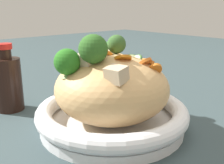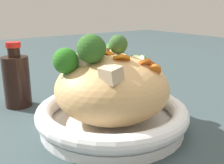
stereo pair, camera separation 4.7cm
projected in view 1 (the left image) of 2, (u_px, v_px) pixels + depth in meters
The scene contains 8 objects.
ground_plane at pixel (112, 127), 0.50m from camera, with size 3.00×3.00×0.00m, color #334244.
serving_bowl at pixel (112, 115), 0.49m from camera, with size 0.28×0.28×0.05m.
noodle_heap at pixel (112, 88), 0.48m from camera, with size 0.21×0.21×0.12m.
broccoli_florets at pixel (95, 52), 0.46m from camera, with size 0.14×0.19×0.08m.
carrot_coins at pixel (134, 61), 0.45m from camera, with size 0.11×0.08×0.04m.
zucchini_slices at pixel (116, 59), 0.52m from camera, with size 0.07×0.14×0.05m.
chicken_chunks at pixel (102, 60), 0.46m from camera, with size 0.16×0.13×0.04m.
soy_sauce_bottle at pixel (8, 83), 0.57m from camera, with size 0.06×0.06×0.15m.
Camera 1 is at (0.34, -0.30, 0.22)m, focal length 42.45 mm.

